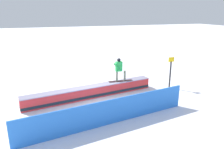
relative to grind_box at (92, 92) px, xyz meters
The scene contains 5 objects.
ground_plane 0.32m from the grind_box, ahead, with size 120.00×120.00×0.00m, color white.
grind_box is the anchor object (origin of this frame).
snowboarder 2.23m from the grind_box, behind, with size 1.53×0.42×1.47m.
safety_fence 3.36m from the grind_box, 90.00° to the left, with size 8.25×0.06×1.18m, color blue.
trail_marker 5.33m from the grind_box, behind, with size 0.40×0.10×2.09m.
Camera 1 is at (2.81, 11.56, 4.92)m, focal length 34.37 mm.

